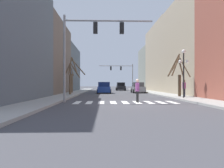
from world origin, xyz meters
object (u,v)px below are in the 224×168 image
Objects in this scene: street_lamp_right_corner at (184,64)px; street_tree_right_mid at (71,80)px; traffic_signal_near at (90,39)px; street_tree_right_near at (178,76)px; car_parked_right_far at (138,88)px; car_parked_left_far at (121,87)px; car_parked_left_mid at (104,88)px; traffic_signal_far at (122,71)px; street_tree_left_mid at (72,75)px; pedestrian_on_left_sidewalk at (137,89)px; pedestrian_near_right_corner at (184,87)px.

street_lamp_right_corner is 1.12× the size of street_tree_right_mid.
traffic_signal_near is 1.71× the size of street_tree_right_mid.
car_parked_right_far is at bearing 99.76° from street_tree_right_near.
street_lamp_right_corner is 28.20m from car_parked_left_far.
car_parked_left_far is at bearing 98.77° from street_tree_right_near.
car_parked_left_mid is 13.74m from street_tree_right_near.
car_parked_right_far is 0.91× the size of car_parked_left_mid.
traffic_signal_far is at bearing 97.79° from street_tree_right_near.
traffic_signal_far is at bearing 69.24° from street_tree_right_mid.
street_tree_right_near is (7.52, -11.41, 1.41)m from car_parked_left_mid.
car_parked_right_far is (1.79, -13.06, -0.04)m from car_parked_left_far.
street_tree_left_mid is at bearing -71.22° from car_parked_left_mid.
street_lamp_right_corner reaches higher than pedestrian_on_left_sidewalk.
traffic_signal_far is 1.91× the size of street_tree_right_mid.
street_lamp_right_corner is 16.91m from street_tree_left_mid.
pedestrian_near_right_corner reaches higher than car_parked_right_far.
pedestrian_on_left_sidewalk reaches higher than car_parked_right_far.
car_parked_left_mid reaches higher than car_parked_right_far.
car_parked_left_mid is at bearing 6.13° from pedestrian_on_left_sidewalk.
pedestrian_on_left_sidewalk is 16.86m from street_tree_left_mid.
pedestrian_near_right_corner is at bearing 32.66° from car_parked_left_mid.
street_tree_right_mid is at bearing 102.83° from pedestrian_near_right_corner.
street_tree_left_mid is at bearing 140.77° from street_tree_right_near.
car_parked_left_far is 2.48× the size of pedestrian_on_left_sidewalk.
pedestrian_near_right_corner is at bearing -81.79° from traffic_signal_far.
street_tree_left_mid is (-12.08, 9.86, 0.57)m from street_tree_right_near.
street_lamp_right_corner is 1.03× the size of car_parked_right_far.
traffic_signal_near is 1.53× the size of street_lamp_right_corner.
street_tree_right_near is (8.53, 5.35, -2.54)m from traffic_signal_near.
car_parked_left_far is at bearing 81.61° from traffic_signal_near.
traffic_signal_far is at bearing 62.10° from street_tree_left_mid.
street_tree_right_near is (2.16, -12.57, 1.43)m from car_parked_right_far.
car_parked_left_far is 22.03m from street_tree_right_mid.
traffic_signal_near is 1.55× the size of street_tree_right_near.
traffic_signal_near is at bearing 171.61° from car_parked_left_far.
street_tree_right_near is (3.95, -25.64, 1.39)m from car_parked_left_far.
car_parked_left_mid is 0.90× the size of street_tree_left_mid.
traffic_signal_far is 28.39m from street_lamp_right_corner.
pedestrian_on_left_sidewalk is 1.05× the size of pedestrian_near_right_corner.
car_parked_left_far reaches higher than car_parked_left_mid.
car_parked_left_mid is at bearing 165.93° from car_parked_left_far.
street_tree_right_mid reaches higher than pedestrian_near_right_corner.
traffic_signal_near is at bearing -73.86° from street_tree_right_mid.
traffic_signal_far is 15.48m from car_parked_left_mid.
traffic_signal_near is 1.29× the size of street_tree_left_mid.
car_parked_right_far is at bearing 15.28° from street_tree_left_mid.
car_parked_left_mid is at bearing 86.56° from traffic_signal_near.
pedestrian_near_right_corner reaches higher than car_parked_left_far.
pedestrian_on_left_sidewalk is (2.60, -16.72, 0.25)m from car_parked_left_mid.
car_parked_right_far is 2.42× the size of pedestrian_on_left_sidewalk.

